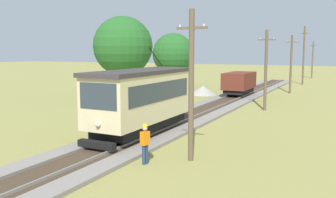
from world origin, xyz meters
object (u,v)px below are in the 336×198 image
Objects in this scene: red_tram at (142,99)px; freight_car at (239,83)px; track_worker at (145,142)px; tree_right_near at (123,46)px; utility_pole_far at (291,63)px; tree_left_near at (173,54)px; gravel_pile at (203,90)px; utility_pole_horizon at (313,59)px; utility_pole_mid at (266,69)px; utility_pole_near_tram at (191,84)px; utility_pole_distant at (304,55)px.

red_tram is 20.03m from freight_car.
track_worker is 0.21× the size of tree_right_near.
red_tram is 17.05m from tree_right_near.
utility_pole_far is 15.17m from tree_left_near.
track_worker is (6.96, -24.72, 0.48)m from gravel_pile.
gravel_pile is (-4.22, 0.35, -1.06)m from freight_car.
freight_car reaches higher than gravel_pile.
tree_left_near is 0.87× the size of tree_right_near.
utility_pole_mid is at bearing -90.00° from utility_pole_horizon.
utility_pole_near_tram is 0.91× the size of tree_left_near.
tree_left_near is at bearing 149.90° from freight_car.
utility_pole_near_tram is 2.07× the size of gravel_pile.
tree_left_near is (-15.13, -12.18, 0.17)m from utility_pole_distant.
utility_pole_horizon is (4.28, 52.56, 1.24)m from red_tram.
freight_car is 0.71× the size of tree_left_near.
track_worker is (-1.54, -16.82, -2.40)m from utility_pole_mid.
utility_pole_near_tram is 41.47m from utility_pole_distant.
freight_car is 0.77× the size of utility_pole_far.
utility_pole_near_tram is at bearing -34.85° from red_tram.
tree_right_near is (-10.18, 13.31, 3.17)m from red_tram.
utility_pole_horizon is (0.00, 26.21, -0.02)m from utility_pole_far.
utility_pole_mid reaches higher than red_tram.
utility_pole_near_tram is at bearing -90.00° from utility_pole_distant.
utility_pole_distant is 4.74× the size of track_worker.
utility_pole_distant is at bearing 90.00° from utility_pole_mid.
utility_pole_horizon is at bearing 69.78° from tree_right_near.
utility_pole_far is 0.79× the size of utility_pole_distant.
utility_pole_far is 3.76× the size of track_worker.
tree_right_near reaches higher than gravel_pile.
gravel_pile is at bearing -115.15° from utility_pole_distant.
red_tram is 1.01× the size of utility_pole_distant.
freight_car is 19.16m from utility_pole_distant.
tree_left_near reaches higher than utility_pole_mid.
utility_pole_distant is (-0.00, 26.01, 0.95)m from utility_pole_mid.
utility_pole_horizon is 3.74× the size of track_worker.
tree_right_near reaches higher than red_tram.
tree_right_near is (-5.95, -7.06, 4.86)m from gravel_pile.
gravel_pile is at bearing 137.11° from utility_pole_mid.
utility_pole_distant is at bearing 90.00° from utility_pole_near_tram.
utility_pole_horizon is at bearing 90.00° from utility_pole_mid.
gravel_pile is 0.38× the size of tree_right_near.
tree_left_near is (-15.13, -0.05, 1.04)m from utility_pole_far.
tree_left_near is (-15.13, 13.84, 1.12)m from utility_pole_mid.
utility_pole_far is at bearing -90.00° from utility_pole_distant.
utility_pole_distant is 19.42m from tree_left_near.
utility_pole_far reaches higher than track_worker.
gravel_pile is at bearing 110.01° from utility_pole_near_tram.
utility_pole_horizon reaches higher than utility_pole_near_tram.
freight_car is at bearing -30.10° from tree_left_near.
utility_pole_horizon is 33.43m from gravel_pile.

